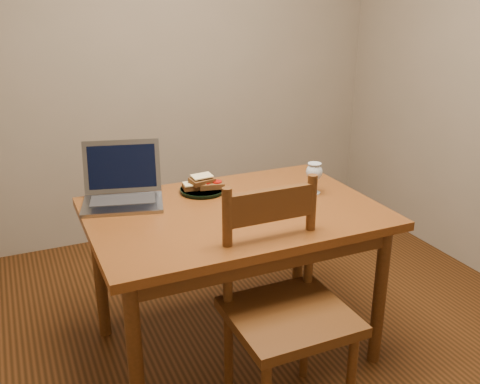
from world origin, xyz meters
name	(u,v)px	position (x,y,z in m)	size (l,w,h in m)	color
floor	(263,351)	(0.00, 0.00, -0.01)	(3.20, 3.20, 0.02)	black
back_wall	(159,50)	(0.00, 1.61, 1.30)	(3.20, 0.02, 2.60)	gray
table	(234,226)	(-0.12, 0.09, 0.65)	(1.30, 0.90, 0.74)	#44280B
chair	(286,299)	(-0.10, -0.39, 0.53)	(0.46, 0.44, 0.49)	#3E240D
plate	(203,190)	(-0.17, 0.35, 0.75)	(0.23, 0.23, 0.02)	black
sandwich_cheese	(195,185)	(-0.21, 0.36, 0.78)	(0.11, 0.07, 0.03)	#381E0C
sandwich_tomato	(211,184)	(-0.13, 0.34, 0.78)	(0.12, 0.07, 0.04)	#381E0C
sandwich_top	(202,180)	(-0.17, 0.36, 0.80)	(0.12, 0.07, 0.04)	#381E0C
milk_glass	(314,178)	(0.32, 0.12, 0.82)	(0.08, 0.08, 0.16)	white
laptop	(122,186)	(-0.55, 0.41, 0.81)	(0.43, 0.41, 0.26)	slate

